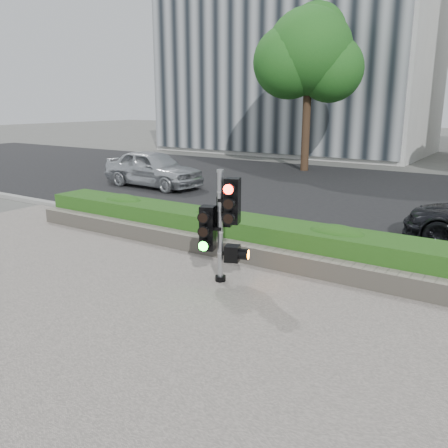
# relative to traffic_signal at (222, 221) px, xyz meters

# --- Properties ---
(ground) EXTENTS (120.00, 120.00, 0.00)m
(ground) POSITION_rel_traffic_signal_xyz_m (-0.13, -0.79, -1.10)
(ground) COLOR #51514C
(ground) RESTS_ON ground
(sidewalk) EXTENTS (16.00, 11.00, 0.03)m
(sidewalk) POSITION_rel_traffic_signal_xyz_m (-0.13, -3.29, -1.09)
(sidewalk) COLOR #9E9389
(sidewalk) RESTS_ON ground
(road) EXTENTS (60.00, 13.00, 0.02)m
(road) POSITION_rel_traffic_signal_xyz_m (-0.13, 9.21, -1.09)
(road) COLOR black
(road) RESTS_ON ground
(curb) EXTENTS (60.00, 0.25, 0.12)m
(curb) POSITION_rel_traffic_signal_xyz_m (-0.13, 2.36, -1.04)
(curb) COLOR gray
(curb) RESTS_ON ground
(stone_wall) EXTENTS (12.00, 0.32, 0.34)m
(stone_wall) POSITION_rel_traffic_signal_xyz_m (-0.13, 1.11, -0.90)
(stone_wall) COLOR gray
(stone_wall) RESTS_ON sidewalk
(hedge) EXTENTS (12.00, 1.00, 0.68)m
(hedge) POSITION_rel_traffic_signal_xyz_m (-0.13, 1.76, -0.73)
(hedge) COLOR #408629
(hedge) RESTS_ON sidewalk
(building_left) EXTENTS (16.00, 9.00, 15.00)m
(building_left) POSITION_rel_traffic_signal_xyz_m (-9.13, 22.21, 6.40)
(building_left) COLOR #B7B7B2
(building_left) RESTS_ON ground
(tree_left) EXTENTS (4.61, 4.03, 7.34)m
(tree_left) POSITION_rel_traffic_signal_xyz_m (-4.65, 13.77, 3.94)
(tree_left) COLOR black
(tree_left) RESTS_ON ground
(traffic_signal) EXTENTS (0.71, 0.61, 1.94)m
(traffic_signal) POSITION_rel_traffic_signal_xyz_m (0.00, 0.00, 0.00)
(traffic_signal) COLOR black
(traffic_signal) RESTS_ON sidewalk
(car_silver) EXTENTS (4.04, 1.80, 1.35)m
(car_silver) POSITION_rel_traffic_signal_xyz_m (-7.45, 6.57, -0.41)
(car_silver) COLOR silver
(car_silver) RESTS_ON road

